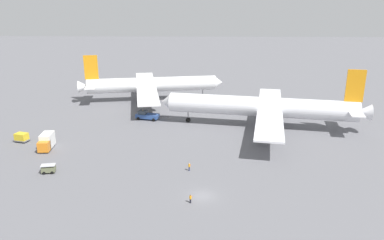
{
  "coord_description": "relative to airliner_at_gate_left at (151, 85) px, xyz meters",
  "views": [
    {
      "loc": [
        -0.06,
        -57.69,
        32.5
      ],
      "look_at": [
        -2.69,
        30.71,
        4.0
      ],
      "focal_mm": 34.79,
      "sensor_mm": 36.0,
      "label": 1
    }
  ],
  "objects": [
    {
      "name": "airliner_at_gate_left",
      "position": [
        0.0,
        0.0,
        0.0
      ],
      "size": [
        48.36,
        48.99,
        15.73
      ],
      "color": "white",
      "rests_on": "ground"
    },
    {
      "name": "ground_plane",
      "position": [
        17.59,
        -64.57,
        -5.39
      ],
      "size": [
        600.0,
        600.0,
        0.0
      ],
      "primitive_type": "plane",
      "color": "slate"
    },
    {
      "name": "ground_crew_ramp_agent_by_cones",
      "position": [
        15.62,
        -67.01,
        -4.6
      ],
      "size": [
        0.5,
        0.36,
        1.54
      ],
      "color": "black",
      "rests_on": "ground"
    },
    {
      "name": "gse_catering_truck_tall",
      "position": [
        -18.07,
        -44.03,
        -3.63
      ],
      "size": [
        2.89,
        6.02,
        3.5
      ],
      "color": "orange",
      "rests_on": "ground"
    },
    {
      "name": "gse_container_dolly_flat",
      "position": [
        -25.99,
        -39.72,
        -4.22
      ],
      "size": [
        3.67,
        2.97,
        2.15
      ],
      "color": "slate",
      "rests_on": "ground"
    },
    {
      "name": "pushback_tug",
      "position": [
        1.57,
        -21.12,
        -4.21
      ],
      "size": [
        9.73,
        4.29,
        2.78
      ],
      "color": "#2D4C8C",
      "rests_on": "ground"
    },
    {
      "name": "ground_crew_wing_walker_right",
      "position": [
        14.96,
        -54.63,
        -4.5
      ],
      "size": [
        0.47,
        0.36,
        1.71
      ],
      "color": "#2D3351",
      "rests_on": "ground"
    },
    {
      "name": "airliner_being_pushed",
      "position": [
        33.42,
        -26.97,
        0.14
      ],
      "size": [
        54.61,
        48.44,
        16.38
      ],
      "color": "silver",
      "rests_on": "ground"
    },
    {
      "name": "gse_baggage_cart_trailing",
      "position": [
        -12.78,
        -56.35,
        -4.53
      ],
      "size": [
        2.98,
        2.06,
        1.71
      ],
      "color": "#666B4C",
      "rests_on": "ground"
    }
  ]
}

